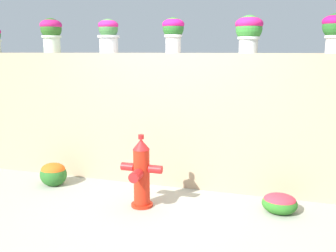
# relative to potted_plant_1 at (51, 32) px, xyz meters

# --- Properties ---
(ground_plane) EXTENTS (24.00, 24.00, 0.00)m
(ground_plane) POSITION_rel_potted_plant_1_xyz_m (1.82, -1.25, -2.03)
(ground_plane) COLOR #9C9E8F
(stone_wall) EXTENTS (6.27, 0.38, 1.74)m
(stone_wall) POSITION_rel_potted_plant_1_xyz_m (1.82, -0.01, -1.16)
(stone_wall) COLOR tan
(stone_wall) RESTS_ON ground
(potted_plant_1) EXTENTS (0.30, 0.30, 0.48)m
(potted_plant_1) POSITION_rel_potted_plant_1_xyz_m (0.00, 0.00, 0.00)
(potted_plant_1) COLOR beige
(potted_plant_1) RESTS_ON stone_wall
(potted_plant_2) EXTENTS (0.29, 0.29, 0.44)m
(potted_plant_2) POSITION_rel_potted_plant_1_xyz_m (0.88, -0.02, -0.04)
(potted_plant_2) COLOR silver
(potted_plant_2) RESTS_ON stone_wall
(potted_plant_3) EXTENTS (0.28, 0.28, 0.44)m
(potted_plant_3) POSITION_rel_potted_plant_1_xyz_m (1.78, -0.02, -0.01)
(potted_plant_3) COLOR silver
(potted_plant_3) RESTS_ON stone_wall
(potted_plant_4) EXTENTS (0.33, 0.33, 0.44)m
(potted_plant_4) POSITION_rel_potted_plant_1_xyz_m (2.72, 0.00, -0.02)
(potted_plant_4) COLOR silver
(potted_plant_4) RESTS_ON stone_wall
(potted_plant_5) EXTENTS (0.30, 0.30, 0.44)m
(potted_plant_5) POSITION_rel_potted_plant_1_xyz_m (3.67, 0.01, -0.01)
(potted_plant_5) COLOR beige
(potted_plant_5) RESTS_ON stone_wall
(fire_hydrant) EXTENTS (0.48, 0.38, 0.85)m
(fire_hydrant) POSITION_rel_potted_plant_1_xyz_m (1.66, -0.90, -1.63)
(fire_hydrant) COLOR red
(fire_hydrant) RESTS_ON ground
(flower_bush_left) EXTENTS (0.39, 0.35, 0.22)m
(flower_bush_left) POSITION_rel_potted_plant_1_xyz_m (3.18, -0.61, -1.91)
(flower_bush_left) COLOR #2C7022
(flower_bush_left) RESTS_ON ground
(flower_bush_right) EXTENTS (0.36, 0.32, 0.32)m
(flower_bush_right) POSITION_rel_potted_plant_1_xyz_m (0.28, -0.57, -1.86)
(flower_bush_right) COLOR #286525
(flower_bush_right) RESTS_ON ground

